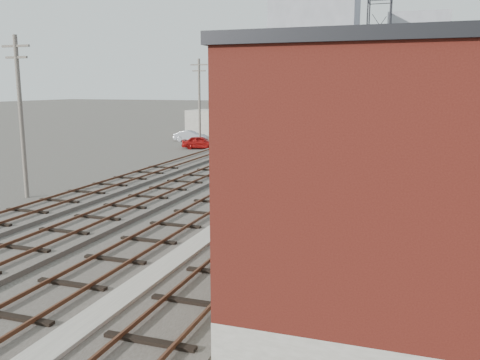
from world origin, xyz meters
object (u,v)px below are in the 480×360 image
at_px(car_grey, 229,132).
at_px(switch_stand, 275,161).
at_px(site_trailer, 286,126).
at_px(car_silver, 190,136).
at_px(car_red, 201,142).
at_px(signal_mast, 252,210).

bearing_deg(car_grey, switch_stand, -161.33).
height_order(site_trailer, car_silver, site_trailer).
xyz_separation_m(car_red, car_silver, (-3.94, 6.18, -0.03)).
distance_m(signal_mast, car_silver, 44.15).
relative_size(switch_stand, car_red, 0.30).
relative_size(site_trailer, car_silver, 1.88).
xyz_separation_m(switch_stand, site_trailer, (-4.75, 22.96, 0.88)).
xyz_separation_m(signal_mast, car_grey, (-17.20, 45.25, -1.90)).
distance_m(car_red, car_silver, 7.33).
distance_m(signal_mast, car_red, 36.88).
height_order(car_silver, car_grey, car_grey).
bearing_deg(signal_mast, site_trailer, 102.49).
height_order(car_red, car_grey, car_grey).
relative_size(switch_stand, car_grey, 0.25).
distance_m(switch_stand, car_grey, 24.41).
relative_size(signal_mast, car_silver, 1.14).
bearing_deg(switch_stand, car_silver, 126.78).
bearing_deg(switch_stand, car_red, 131.89).
height_order(signal_mast, car_silver, signal_mast).
height_order(signal_mast, switch_stand, signal_mast).
bearing_deg(switch_stand, signal_mast, -82.30).
bearing_deg(car_red, car_silver, 21.37).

